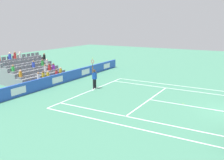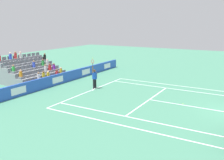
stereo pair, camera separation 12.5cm
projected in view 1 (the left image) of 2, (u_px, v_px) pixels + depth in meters
name	position (u px, v px, depth m)	size (l,w,h in m)	color
line_baseline	(91.00, 90.00, 21.92)	(10.97, 0.10, 0.01)	white
line_service	(149.00, 99.00, 19.26)	(8.23, 0.10, 0.01)	white
line_centre_service	(191.00, 106.00, 17.70)	(0.10, 6.40, 0.01)	white
line_singles_sideline_left	(132.00, 118.00, 15.56)	(0.10, 11.89, 0.01)	white
line_singles_sideline_right	(171.00, 88.00, 22.51)	(0.10, 11.89, 0.01)	white
line_doubles_sideline_left	(122.00, 125.00, 14.40)	(0.10, 11.89, 0.01)	white
line_doubles_sideline_right	(175.00, 85.00, 23.67)	(0.10, 11.89, 0.01)	white
line_centre_mark	(92.00, 90.00, 21.87)	(0.10, 0.20, 0.01)	white
sponsor_barrier	(57.00, 80.00, 23.75)	(22.95, 0.22, 1.04)	blue
tennis_player	(94.00, 78.00, 22.23)	(0.52, 0.38, 2.85)	black
stadium_stand	(31.00, 73.00, 25.41)	(5.58, 4.75, 3.02)	gray
loose_tennis_ball	(183.00, 104.00, 18.16)	(0.07, 0.07, 0.07)	#D1E533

